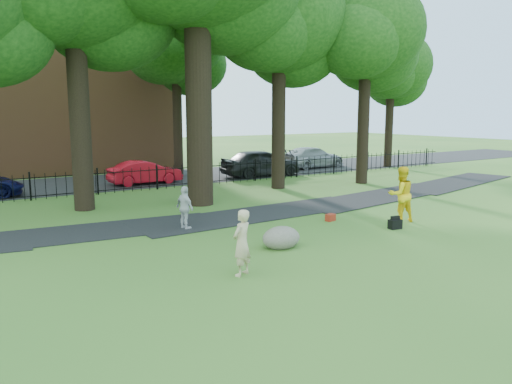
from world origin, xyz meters
TOP-DOWN VIEW (x-y plane):
  - ground at (0.00, 0.00)m, footprint 120.00×120.00m
  - footpath at (1.00, 3.90)m, footprint 36.07×3.85m
  - street at (0.00, 16.00)m, footprint 80.00×7.00m
  - iron_fence at (0.00, 12.00)m, footprint 44.00×0.04m
  - brick_building at (-4.00, 24.00)m, footprint 18.00×8.00m
  - tree_row at (0.52, 8.40)m, footprint 26.82×7.96m
  - woman at (-3.36, -2.03)m, footprint 0.71×0.61m
  - man at (4.57, 0.01)m, footprint 1.14×0.99m
  - pedestrian at (-2.50, 3.12)m, footprint 0.52×0.93m
  - boulder at (-1.09, -0.50)m, footprint 1.44×1.28m
  - backpack at (3.55, -0.68)m, footprint 0.47×0.33m
  - red_bag at (2.54, 1.47)m, footprint 0.42×0.32m
  - red_sedan at (0.17, 14.16)m, footprint 3.98×1.46m
  - grey_car at (7.35, 13.50)m, footprint 5.05×2.23m
  - silver_car at (13.06, 15.50)m, footprint 5.20×2.43m

SIDE VIEW (x-z plane):
  - ground at x=0.00m, z-range 0.00..0.00m
  - footpath at x=1.00m, z-range -0.01..0.01m
  - street at x=0.00m, z-range -0.01..0.01m
  - red_bag at x=2.54m, z-range 0.00..0.25m
  - backpack at x=3.55m, z-range 0.00..0.32m
  - boulder at x=-1.09m, z-range 0.00..0.69m
  - iron_fence at x=0.00m, z-range 0.00..1.20m
  - red_sedan at x=0.17m, z-range 0.00..1.30m
  - silver_car at x=13.06m, z-range 0.00..1.47m
  - pedestrian at x=-2.50m, z-range 0.00..1.49m
  - woman at x=-3.36m, z-range 0.00..1.64m
  - grey_car at x=7.35m, z-range 0.00..1.69m
  - man at x=4.57m, z-range 0.00..2.02m
  - brick_building at x=-4.00m, z-range 0.00..12.00m
  - tree_row at x=0.52m, z-range 1.94..14.36m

